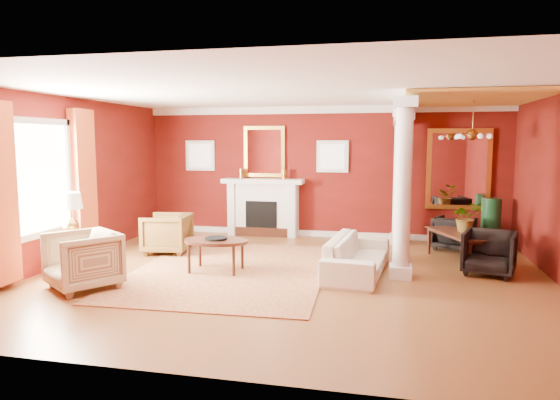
% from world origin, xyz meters
% --- Properties ---
extents(ground, '(8.00, 8.00, 0.00)m').
position_xyz_m(ground, '(0.00, 0.00, 0.00)').
color(ground, brown).
rests_on(ground, ground).
extents(room_shell, '(8.04, 7.04, 2.92)m').
position_xyz_m(room_shell, '(0.00, 0.00, 2.02)').
color(room_shell, '#65100E').
rests_on(room_shell, ground).
extents(fireplace, '(1.85, 0.42, 1.29)m').
position_xyz_m(fireplace, '(-1.30, 3.32, 0.65)').
color(fireplace, white).
rests_on(fireplace, ground).
extents(overmantel_mirror, '(0.95, 0.07, 1.15)m').
position_xyz_m(overmantel_mirror, '(-1.30, 3.45, 1.90)').
color(overmantel_mirror, gold).
rests_on(overmantel_mirror, fireplace).
extents(flank_window_left, '(0.70, 0.07, 0.70)m').
position_xyz_m(flank_window_left, '(-2.85, 3.46, 1.80)').
color(flank_window_left, white).
rests_on(flank_window_left, room_shell).
extents(flank_window_right, '(0.70, 0.07, 0.70)m').
position_xyz_m(flank_window_right, '(0.25, 3.46, 1.80)').
color(flank_window_right, white).
rests_on(flank_window_right, room_shell).
extents(left_window, '(0.21, 2.55, 2.60)m').
position_xyz_m(left_window, '(-3.89, -0.60, 1.42)').
color(left_window, white).
rests_on(left_window, room_shell).
extents(column_front, '(0.36, 0.36, 2.80)m').
position_xyz_m(column_front, '(1.70, 0.30, 1.43)').
color(column_front, white).
rests_on(column_front, ground).
extents(column_back, '(0.36, 0.36, 2.80)m').
position_xyz_m(column_back, '(1.70, 3.00, 1.43)').
color(column_back, white).
rests_on(column_back, ground).
extents(header_beam, '(0.30, 3.20, 0.32)m').
position_xyz_m(header_beam, '(1.70, 1.90, 2.62)').
color(header_beam, white).
rests_on(header_beam, column_front).
extents(amber_ceiling, '(2.30, 3.40, 0.04)m').
position_xyz_m(amber_ceiling, '(2.85, 1.75, 2.87)').
color(amber_ceiling, gold).
rests_on(amber_ceiling, room_shell).
extents(dining_mirror, '(1.30, 0.07, 1.70)m').
position_xyz_m(dining_mirror, '(2.90, 3.45, 1.55)').
color(dining_mirror, gold).
rests_on(dining_mirror, room_shell).
extents(chandelier, '(0.60, 0.62, 0.75)m').
position_xyz_m(chandelier, '(2.90, 1.80, 2.25)').
color(chandelier, '#A57734').
rests_on(chandelier, room_shell).
extents(crown_trim, '(8.00, 0.08, 0.16)m').
position_xyz_m(crown_trim, '(0.00, 3.46, 2.82)').
color(crown_trim, white).
rests_on(crown_trim, room_shell).
extents(base_trim, '(8.00, 0.08, 0.12)m').
position_xyz_m(base_trim, '(0.00, 3.46, 0.06)').
color(base_trim, white).
rests_on(base_trim, ground).
extents(rug, '(3.26, 4.26, 0.02)m').
position_xyz_m(rug, '(-1.03, 0.13, 0.01)').
color(rug, maroon).
rests_on(rug, ground).
extents(sofa, '(0.80, 2.11, 0.81)m').
position_xyz_m(sofa, '(1.02, 0.40, 0.40)').
color(sofa, beige).
rests_on(sofa, ground).
extents(armchair_leopard, '(0.85, 0.90, 0.84)m').
position_xyz_m(armchair_leopard, '(-2.64, 1.15, 0.42)').
color(armchair_leopard, black).
rests_on(armchair_leopard, ground).
extents(armchair_stripe, '(1.21, 1.20, 0.92)m').
position_xyz_m(armchair_stripe, '(-2.82, -1.28, 0.46)').
color(armchair_stripe, tan).
rests_on(armchair_stripe, ground).
extents(coffee_table, '(1.07, 1.07, 0.54)m').
position_xyz_m(coffee_table, '(-1.25, 0.02, 0.49)').
color(coffee_table, black).
rests_on(coffee_table, ground).
extents(coffee_book, '(0.15, 0.05, 0.20)m').
position_xyz_m(coffee_book, '(-1.28, 0.09, 0.64)').
color(coffee_book, black).
rests_on(coffee_book, coffee_table).
extents(side_table, '(0.53, 0.53, 1.32)m').
position_xyz_m(side_table, '(-3.50, -0.55, 0.87)').
color(side_table, black).
rests_on(side_table, ground).
extents(dining_table, '(1.08, 1.57, 0.83)m').
position_xyz_m(dining_table, '(2.87, 1.68, 0.41)').
color(dining_table, black).
rests_on(dining_table, ground).
extents(dining_chair_near, '(0.93, 0.90, 0.78)m').
position_xyz_m(dining_chair_near, '(3.09, 0.81, 0.39)').
color(dining_chair_near, black).
rests_on(dining_chair_near, ground).
extents(dining_chair_far, '(0.91, 0.88, 0.72)m').
position_xyz_m(dining_chair_far, '(2.76, 2.63, 0.36)').
color(dining_chair_far, black).
rests_on(dining_chair_far, ground).
extents(green_urn, '(0.43, 0.43, 1.02)m').
position_xyz_m(green_urn, '(3.50, 3.00, 0.40)').
color(green_urn, '#12391C').
rests_on(green_urn, ground).
extents(potted_plant, '(0.65, 0.68, 0.42)m').
position_xyz_m(potted_plant, '(2.84, 1.72, 1.04)').
color(potted_plant, '#26591E').
rests_on(potted_plant, dining_table).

